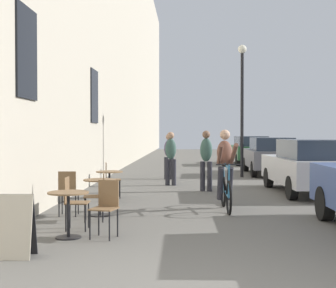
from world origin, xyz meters
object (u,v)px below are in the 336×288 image
object	(u,v)px
sandwich_board_sign	(13,226)
pedestrian_mid	(171,155)
cafe_chair_near_toward_street	(73,199)
cafe_chair_mid_toward_wall	(68,190)
cafe_chair_far_toward_street	(110,177)
cafe_chair_near_toward_wall	(106,204)
cyclist_on_bicycle	(225,172)
pedestrian_far	(169,154)
parked_car_fourth	(249,150)
parked_car_third	(270,155)
cafe_table_far	(109,180)
street_lamp	(242,93)
cafe_chair_mid_toward_street	(98,193)
cafe_table_near	(68,205)
cafe_table_mid	(100,189)
pedestrian_near	(206,157)
parked_car_second	(309,166)

from	to	relation	value
sandwich_board_sign	pedestrian_mid	xyz separation A→B (m)	(1.80, 8.76, 0.53)
cafe_chair_near_toward_street	cafe_chair_mid_toward_wall	size ratio (longest dim) A/B	1.00
cafe_chair_near_toward_street	cafe_chair_far_toward_street	size ratio (longest dim) A/B	1.00
cafe_chair_near_toward_wall	cyclist_on_bicycle	bearing A→B (deg)	53.47
pedestrian_far	parked_car_fourth	world-z (taller)	pedestrian_far
parked_car_third	parked_car_fourth	size ratio (longest dim) A/B	0.99
sandwich_board_sign	cafe_chair_far_toward_street	bearing A→B (deg)	86.41
cafe_chair_near_toward_wall	cafe_table_far	world-z (taller)	cafe_chair_near_toward_wall
street_lamp	cafe_chair_mid_toward_street	bearing A→B (deg)	-112.19
cafe_chair_mid_toward_wall	cafe_table_far	size ratio (longest dim) A/B	1.24
cafe_table_near	cafe_table_mid	size ratio (longest dim) A/B	1.00
cafe_chair_near_toward_street	cafe_table_mid	distance (m)	1.41
pedestrian_mid	parked_car_third	bearing A→B (deg)	47.34
cafe_table_mid	cafe_chair_far_toward_street	size ratio (longest dim) A/B	0.81
cafe_chair_near_toward_wall	cafe_chair_mid_toward_wall	distance (m)	2.15
cafe_table_far	pedestrian_near	world-z (taller)	pedestrian_near
cafe_table_mid	pedestrian_near	distance (m)	4.70
cafe_chair_mid_toward_wall	cyclist_on_bicycle	world-z (taller)	cyclist_on_bicycle
cafe_chair_mid_toward_street	cafe_chair_mid_toward_wall	distance (m)	0.85
cafe_table_mid	pedestrian_mid	world-z (taller)	pedestrian_mid
cafe_chair_far_toward_street	sandwich_board_sign	world-z (taller)	cafe_chair_far_toward_street
cafe_table_far	sandwich_board_sign	bearing A→B (deg)	-94.81
cafe_table_mid	pedestrian_near	size ratio (longest dim) A/B	0.42
cafe_chair_near_toward_street	cafe_chair_near_toward_wall	size ratio (longest dim) A/B	1.00
cafe_chair_near_toward_street	cafe_table_far	xyz separation A→B (m)	(0.07, 3.41, 0.00)
cafe_chair_near_toward_street	street_lamp	distance (m)	11.00
cafe_chair_near_toward_street	cafe_chair_far_toward_street	xyz separation A→B (m)	(-0.00, 4.01, 0.00)
pedestrian_far	parked_car_third	bearing A→B (deg)	28.60
cafe_table_near	cafe_table_far	world-z (taller)	same
cafe_table_mid	sandwich_board_sign	bearing A→B (deg)	-100.10
cafe_chair_mid_toward_wall	cafe_table_far	bearing A→B (deg)	77.07
cyclist_on_bicycle	pedestrian_mid	bearing A→B (deg)	105.82
cafe_table_near	cafe_chair_mid_toward_wall	distance (m)	2.00
cyclist_on_bicycle	parked_car_second	xyz separation A→B (m)	(2.47, 2.76, -0.05)
sandwich_board_sign	parked_car_third	xyz separation A→B (m)	(5.58, 12.87, 0.34)
pedestrian_near	parked_car_second	distance (m)	2.79
street_lamp	pedestrian_far	bearing A→B (deg)	-159.88
cafe_table_mid	cafe_chair_mid_toward_wall	xyz separation A→B (m)	(-0.61, -0.08, -0.00)
pedestrian_near	sandwich_board_sign	bearing A→B (deg)	-111.29
cafe_chair_near_toward_street	cafe_table_mid	world-z (taller)	cafe_chair_near_toward_street
cafe_chair_near_toward_street	pedestrian_mid	size ratio (longest dim) A/B	0.53
cafe_chair_near_toward_street	cyclist_on_bicycle	xyz separation A→B (m)	(2.75, 2.28, 0.29)
cafe_chair_mid_toward_street	cafe_chair_far_toward_street	size ratio (longest dim) A/B	1.00
cafe_chair_mid_toward_street	cyclist_on_bicycle	world-z (taller)	cyclist_on_bicycle
cafe_table_near	sandwich_board_sign	xyz separation A→B (m)	(-0.44, -1.18, -0.11)
parked_car_fourth	pedestrian_far	bearing A→B (deg)	-115.23
cafe_chair_near_toward_wall	cafe_chair_mid_toward_street	size ratio (longest dim) A/B	1.00
pedestrian_near	cyclist_on_bicycle	bearing A→B (deg)	-85.00
pedestrian_near	parked_car_third	xyz separation A→B (m)	(2.74, 5.58, -0.20)
pedestrian_far	parked_car_third	distance (m)	4.46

